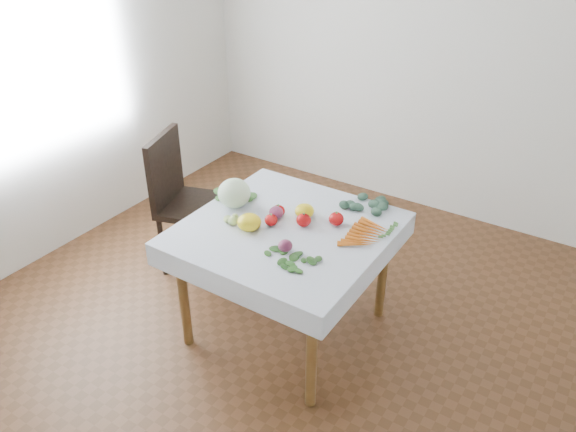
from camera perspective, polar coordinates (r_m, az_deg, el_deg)
name	(u,v)px	position (r m, az deg, el deg)	size (l,w,h in m)	color
ground	(287,327)	(3.67, -0.14, -11.23)	(4.00, 4.00, 0.00)	#57331B
back_wall	(426,49)	(4.67, 13.89, 16.18)	(4.00, 0.04, 2.70)	white
left_wall	(42,71)	(4.32, -23.68, 13.38)	(0.04, 4.00, 2.70)	white
table	(286,242)	(3.27, -0.15, -2.69)	(1.00, 1.00, 0.75)	brown
tablecloth	(286,228)	(3.22, -0.16, -1.22)	(1.12, 1.12, 0.01)	white
chair	(182,194)	(4.02, -10.70, 2.26)	(0.57, 0.57, 1.01)	black
cabbage	(234,193)	(3.40, -5.49, 2.32)	(0.20, 0.20, 0.18)	silver
tomato_a	(271,220)	(3.23, -1.73, -0.41)	(0.08, 0.08, 0.07)	#B80C0E
tomato_b	(336,219)	(3.24, 4.92, -0.29)	(0.09, 0.09, 0.08)	#B80C0E
tomato_c	(278,211)	(3.31, -0.99, 0.52)	(0.08, 0.08, 0.07)	#B80C0E
tomato_d	(304,220)	(3.22, 1.60, -0.42)	(0.09, 0.09, 0.08)	#B80C0E
heirloom_back	(305,211)	(3.30, 1.69, 0.52)	(0.12, 0.12, 0.08)	yellow
heirloom_front	(249,222)	(3.18, -3.96, -0.63)	(0.14, 0.14, 0.10)	yellow
onion_a	(276,212)	(3.29, -1.20, 0.36)	(0.09, 0.09, 0.07)	#561835
onion_b	(285,246)	(3.00, -0.28, -3.04)	(0.08, 0.08, 0.07)	#561835
tomatillo_cluster	(233,221)	(3.25, -5.64, -0.55)	(0.10, 0.10, 0.04)	#BADA7E
carrot_bunch	(367,235)	(3.16, 8.00, -1.88)	(0.20, 0.34, 0.03)	orange
kale_bunch	(367,204)	(3.44, 8.02, 1.17)	(0.25, 0.24, 0.04)	#375A48
basil_bunch	(292,258)	(2.95, 0.46, -4.26)	(0.30, 0.22, 0.01)	#265219
dill_bunch	(235,195)	(3.54, -5.40, 2.11)	(0.26, 0.19, 0.03)	#457636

